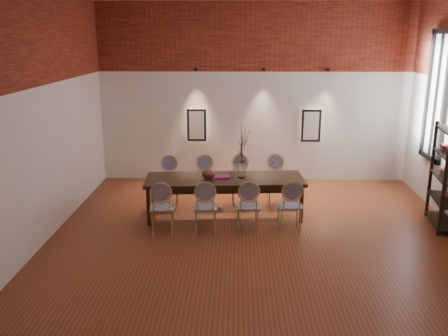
{
  "coord_description": "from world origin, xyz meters",
  "views": [
    {
      "loc": [
        -0.36,
        -7.22,
        3.27
      ],
      "look_at": [
        -0.6,
        0.71,
        1.05
      ],
      "focal_mm": 38.0,
      "sensor_mm": 36.0,
      "label": 1
    }
  ],
  "objects_px": {
    "vase": "(242,170)",
    "chair_far_b": "(205,181)",
    "shelving_rack": "(447,177)",
    "chair_far_a": "(169,181)",
    "chair_far_d": "(277,180)",
    "chair_near_b": "(205,207)",
    "book": "(222,177)",
    "chair_near_a": "(163,207)",
    "bowl": "(208,174)",
    "chair_near_d": "(290,205)",
    "chair_far_c": "(241,180)",
    "chair_near_c": "(248,206)",
    "dining_table": "(225,197)"
  },
  "relations": [
    {
      "from": "chair_far_a",
      "to": "vase",
      "type": "height_order",
      "value": "vase"
    },
    {
      "from": "chair_near_b",
      "to": "chair_far_d",
      "type": "xyz_separation_m",
      "value": [
        1.34,
        1.59,
        0.0
      ]
    },
    {
      "from": "book",
      "to": "dining_table",
      "type": "bearing_deg",
      "value": -2.57
    },
    {
      "from": "chair_near_d",
      "to": "vase",
      "type": "xyz_separation_m",
      "value": [
        -0.82,
        0.69,
        0.43
      ]
    },
    {
      "from": "book",
      "to": "shelving_rack",
      "type": "distance_m",
      "value": 3.94
    },
    {
      "from": "chair_near_a",
      "to": "chair_far_c",
      "type": "distance_m",
      "value": 2.08
    },
    {
      "from": "chair_near_d",
      "to": "bowl",
      "type": "bearing_deg",
      "value": 153.32
    },
    {
      "from": "dining_table",
      "to": "bowl",
      "type": "bearing_deg",
      "value": -170.47
    },
    {
      "from": "chair_near_d",
      "to": "chair_far_d",
      "type": "bearing_deg",
      "value": 90.0
    },
    {
      "from": "chair_far_b",
      "to": "book",
      "type": "bearing_deg",
      "value": 113.25
    },
    {
      "from": "chair_far_d",
      "to": "vase",
      "type": "height_order",
      "value": "vase"
    },
    {
      "from": "dining_table",
      "to": "chair_near_d",
      "type": "distance_m",
      "value": 1.32
    },
    {
      "from": "shelving_rack",
      "to": "book",
      "type": "bearing_deg",
      "value": -176.11
    },
    {
      "from": "chair_near_c",
      "to": "chair_near_d",
      "type": "height_order",
      "value": "same"
    },
    {
      "from": "chair_near_b",
      "to": "chair_far_d",
      "type": "bearing_deg",
      "value": 45.85
    },
    {
      "from": "chair_near_a",
      "to": "chair_near_d",
      "type": "distance_m",
      "value": 2.17
    },
    {
      "from": "chair_near_a",
      "to": "chair_far_d",
      "type": "distance_m",
      "value": 2.63
    },
    {
      "from": "chair_near_b",
      "to": "dining_table",
      "type": "bearing_deg",
      "value": 64.11
    },
    {
      "from": "chair_far_d",
      "to": "chair_far_a",
      "type": "bearing_deg",
      "value": -0.0
    },
    {
      "from": "chair_far_b",
      "to": "book",
      "type": "height_order",
      "value": "chair_far_b"
    },
    {
      "from": "book",
      "to": "chair_far_b",
      "type": "bearing_deg",
      "value": 117.33
    },
    {
      "from": "chair_far_b",
      "to": "chair_far_d",
      "type": "height_order",
      "value": "same"
    },
    {
      "from": "chair_far_a",
      "to": "bowl",
      "type": "xyz_separation_m",
      "value": [
        0.84,
        -0.74,
        0.37
      ]
    },
    {
      "from": "chair_far_d",
      "to": "vase",
      "type": "relative_size",
      "value": 3.13
    },
    {
      "from": "chair_near_c",
      "to": "chair_far_c",
      "type": "bearing_deg",
      "value": 90.0
    },
    {
      "from": "chair_far_b",
      "to": "chair_far_d",
      "type": "xyz_separation_m",
      "value": [
        1.44,
        0.1,
        0.0
      ]
    },
    {
      "from": "chair_far_b",
      "to": "chair_far_c",
      "type": "xyz_separation_m",
      "value": [
        0.72,
        0.05,
        0.0
      ]
    },
    {
      "from": "chair_near_d",
      "to": "chair_far_b",
      "type": "distance_m",
      "value": 2.08
    },
    {
      "from": "chair_near_c",
      "to": "book",
      "type": "bearing_deg",
      "value": 118.39
    },
    {
      "from": "chair_near_b",
      "to": "book",
      "type": "xyz_separation_m",
      "value": [
        0.26,
        0.77,
        0.3
      ]
    },
    {
      "from": "chair_far_b",
      "to": "chair_near_a",
      "type": "bearing_deg",
      "value": 64.11
    },
    {
      "from": "chair_near_c",
      "to": "book",
      "type": "height_order",
      "value": "chair_near_c"
    },
    {
      "from": "vase",
      "to": "shelving_rack",
      "type": "relative_size",
      "value": 0.17
    },
    {
      "from": "chair_far_a",
      "to": "dining_table",
      "type": "bearing_deg",
      "value": 145.52
    },
    {
      "from": "chair_near_d",
      "to": "bowl",
      "type": "height_order",
      "value": "chair_near_d"
    },
    {
      "from": "chair_far_a",
      "to": "chair_far_d",
      "type": "bearing_deg",
      "value": 180.0
    },
    {
      "from": "chair_near_c",
      "to": "vase",
      "type": "relative_size",
      "value": 3.13
    },
    {
      "from": "bowl",
      "to": "shelving_rack",
      "type": "distance_m",
      "value": 4.18
    },
    {
      "from": "vase",
      "to": "chair_far_b",
      "type": "bearing_deg",
      "value": 136.2
    },
    {
      "from": "bowl",
      "to": "chair_far_a",
      "type": "bearing_deg",
      "value": 138.8
    },
    {
      "from": "chair_near_b",
      "to": "vase",
      "type": "xyz_separation_m",
      "value": [
        0.62,
        0.79,
        0.43
      ]
    },
    {
      "from": "chair_near_b",
      "to": "chair_far_b",
      "type": "xyz_separation_m",
      "value": [
        -0.11,
        1.49,
        0.0
      ]
    },
    {
      "from": "chair_far_d",
      "to": "dining_table",
      "type": "bearing_deg",
      "value": 34.48
    },
    {
      "from": "dining_table",
      "to": "chair_near_d",
      "type": "height_order",
      "value": "chair_near_d"
    },
    {
      "from": "chair_near_a",
      "to": "vase",
      "type": "bearing_deg",
      "value": 28.07
    },
    {
      "from": "chair_far_c",
      "to": "book",
      "type": "height_order",
      "value": "chair_far_c"
    },
    {
      "from": "dining_table",
      "to": "chair_far_d",
      "type": "distance_m",
      "value": 1.32
    },
    {
      "from": "chair_near_d",
      "to": "chair_near_a",
      "type": "bearing_deg",
      "value": -180.0
    },
    {
      "from": "chair_near_b",
      "to": "chair_near_a",
      "type": "bearing_deg",
      "value": 180.0
    },
    {
      "from": "chair_far_c",
      "to": "bowl",
      "type": "relative_size",
      "value": 3.92
    }
  ]
}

